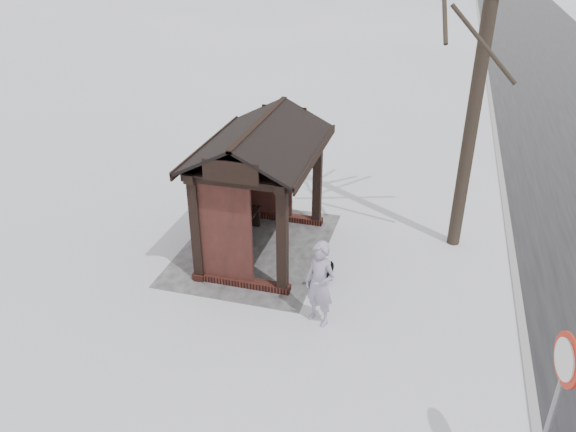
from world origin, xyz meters
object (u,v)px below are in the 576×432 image
Objects in this scene: bus_shelter at (254,161)px; dog at (324,271)px; road_sign at (559,387)px; pedestrian at (320,284)px.

dog is at bearing 61.54° from bus_shelter.
road_sign is (4.93, 5.44, -0.32)m from bus_shelter.
pedestrian is at bearing -139.34° from road_sign.
bus_shelter is 1.39× the size of road_sign.
bus_shelter is 3.24m from pedestrian.
road_sign is (2.72, 3.47, 0.99)m from pedestrian.
dog is (-1.24, -0.19, -0.55)m from pedestrian.
road_sign reaches higher than dog.
dog is 5.60m from road_sign.
pedestrian is 4.52m from road_sign.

